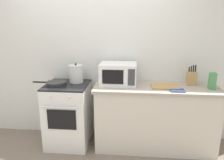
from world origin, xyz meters
name	(u,v)px	position (x,y,z in m)	size (l,w,h in m)	color
back_wall	(115,58)	(0.30, 0.97, 1.25)	(4.40, 0.10, 2.50)	silver
lower_cabinet_right	(155,119)	(0.90, 0.62, 0.44)	(1.64, 0.56, 0.88)	beige
countertop_right	(156,88)	(0.90, 0.62, 0.90)	(1.70, 0.60, 0.04)	#ADA393
stove	(68,114)	(-0.35, 0.60, 0.46)	(0.60, 0.64, 0.92)	white
stock_pot	(76,74)	(-0.24, 0.73, 1.05)	(0.29, 0.21, 0.28)	silver
frying_pan	(56,83)	(-0.49, 0.56, 0.95)	(0.48, 0.28, 0.05)	#28282B
microwave	(118,74)	(0.37, 0.68, 1.07)	(0.50, 0.37, 0.30)	white
cutting_board	(165,86)	(1.01, 0.60, 0.93)	(0.36, 0.26, 0.02)	tan
knife_block	(191,78)	(1.39, 0.74, 1.02)	(0.13, 0.10, 0.28)	tan
pasta_box	(212,81)	(1.61, 0.57, 1.03)	(0.08, 0.08, 0.22)	#4C9356
oven_mitt	(177,90)	(1.15, 0.44, 0.93)	(0.18, 0.14, 0.02)	#33477A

